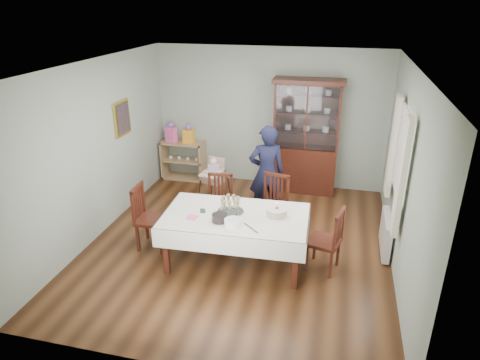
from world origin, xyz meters
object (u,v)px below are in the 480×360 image
(dining_table, at_px, (236,239))
(chair_far_left, at_px, (219,215))
(chair_end_left, at_px, (152,229))
(champagne_tray, at_px, (230,208))
(gift_bag_orange, at_px, (189,134))
(chair_end_right, at_px, (324,251))
(gift_bag_pink, at_px, (171,133))
(woman, at_px, (267,173))
(chair_far_right, at_px, (272,218))
(high_chair, at_px, (214,189))
(sideboard, at_px, (183,160))
(birthday_cake, at_px, (277,213))
(china_cabinet, at_px, (306,135))

(dining_table, bearing_deg, chair_far_left, 120.24)
(chair_end_left, xyz_separation_m, champagne_tray, (1.25, -0.07, 0.54))
(chair_end_left, height_order, gift_bag_orange, gift_bag_orange)
(dining_table, distance_m, chair_end_right, 1.25)
(dining_table, xyz_separation_m, gift_bag_pink, (-2.04, 2.75, 0.59))
(chair_end_left, height_order, woman, woman)
(chair_far_right, bearing_deg, chair_end_right, -29.62)
(chair_far_left, height_order, gift_bag_pink, gift_bag_pink)
(gift_bag_pink, bearing_deg, dining_table, -53.38)
(gift_bag_orange, bearing_deg, high_chair, -52.86)
(chair_end_left, bearing_deg, chair_far_left, -54.45)
(sideboard, relative_size, woman, 0.55)
(sideboard, bearing_deg, champagne_tray, -57.47)
(chair_far_right, height_order, woman, woman)
(chair_far_left, relative_size, champagne_tray, 2.50)
(chair_far_left, relative_size, chair_end_right, 1.00)
(dining_table, bearing_deg, chair_far_right, 68.18)
(champagne_tray, distance_m, gift_bag_orange, 3.13)
(woman, distance_m, high_chair, 1.06)
(dining_table, distance_m, gift_bag_orange, 3.27)
(sideboard, relative_size, birthday_cake, 2.80)
(sideboard, height_order, gift_bag_orange, gift_bag_orange)
(china_cabinet, relative_size, gift_bag_pink, 5.37)
(champagne_tray, bearing_deg, chair_far_left, 117.12)
(champagne_tray, height_order, gift_bag_orange, gift_bag_orange)
(china_cabinet, xyz_separation_m, chair_far_left, (-1.16, -1.93, -0.85))
(dining_table, relative_size, gift_bag_orange, 5.25)
(chair_end_left, bearing_deg, gift_bag_orange, 3.79)
(high_chair, distance_m, gift_bag_orange, 1.57)
(chair_far_right, bearing_deg, champagne_tray, -105.86)
(dining_table, bearing_deg, woman, 83.60)
(chair_end_left, bearing_deg, birthday_cake, -94.62)
(woman, relative_size, birthday_cake, 5.11)
(chair_far_left, bearing_deg, china_cabinet, 52.36)
(champagne_tray, bearing_deg, birthday_cake, 2.99)
(dining_table, xyz_separation_m, chair_end_right, (1.23, 0.13, -0.11))
(china_cabinet, xyz_separation_m, sideboard, (-2.50, 0.02, -0.72))
(chair_far_left, distance_m, chair_end_right, 1.85)
(dining_table, height_order, high_chair, high_chair)
(chair_end_left, distance_m, gift_bag_pink, 2.80)
(china_cabinet, distance_m, birthday_cake, 2.68)
(chair_end_left, height_order, high_chair, chair_end_left)
(chair_far_right, relative_size, woman, 0.60)
(dining_table, relative_size, high_chair, 2.14)
(high_chair, distance_m, gift_bag_pink, 1.81)
(high_chair, bearing_deg, dining_table, -48.05)
(high_chair, height_order, birthday_cake, birthday_cake)
(chair_far_left, xyz_separation_m, birthday_cake, (1.04, -0.73, 0.54))
(china_cabinet, height_order, chair_far_right, china_cabinet)
(dining_table, xyz_separation_m, chair_far_right, (0.36, 0.90, -0.09))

